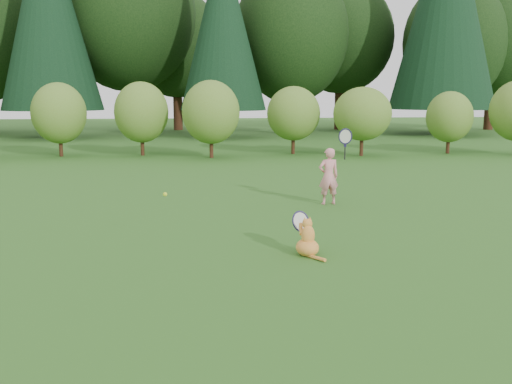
{
  "coord_description": "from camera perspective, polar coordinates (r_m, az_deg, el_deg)",
  "views": [
    {
      "loc": [
        -0.87,
        -8.37,
        2.27
      ],
      "look_at": [
        0.2,
        0.8,
        0.7
      ],
      "focal_mm": 40.0,
      "sensor_mm": 36.0,
      "label": 1
    }
  ],
  "objects": [
    {
      "name": "cat",
      "position": [
        8.21,
        5.15,
        -4.36
      ],
      "size": [
        0.42,
        0.8,
        0.75
      ],
      "rotation": [
        0.0,
        0.0,
        0.09
      ],
      "color": "#CE6727",
      "rests_on": "ground"
    },
    {
      "name": "tennis_ball",
      "position": [
        8.81,
        -9.08,
        -0.22
      ],
      "size": [
        0.07,
        0.07,
        0.07
      ],
      "color": "#B3CB17",
      "rests_on": "ground"
    },
    {
      "name": "ground",
      "position": [
        8.72,
        -0.7,
        -5.44
      ],
      "size": [
        100.0,
        100.0,
        0.0
      ],
      "primitive_type": "plane",
      "color": "#1F5317",
      "rests_on": "ground"
    },
    {
      "name": "child",
      "position": [
        12.03,
        7.33,
        1.71
      ],
      "size": [
        0.67,
        0.36,
        1.79
      ],
      "rotation": [
        0.0,
        0.0,
        3.23
      ],
      "color": "pink",
      "rests_on": "ground"
    },
    {
      "name": "shrub_row",
      "position": [
        21.41,
        -4.37,
        7.28
      ],
      "size": [
        28.0,
        3.0,
        2.8
      ],
      "primitive_type": null,
      "color": "olive",
      "rests_on": "ground"
    }
  ]
}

